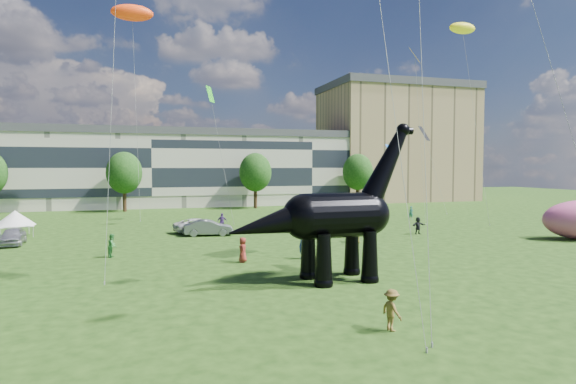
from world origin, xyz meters
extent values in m
plane|color=#16330C|center=(0.00, 0.00, 0.00)|extent=(220.00, 220.00, 0.00)
cube|color=beige|center=(-8.00, 62.00, 6.00)|extent=(78.00, 11.00, 12.00)
cube|color=tan|center=(40.00, 65.00, 11.00)|extent=(28.00, 18.00, 22.00)
cylinder|color=#382314|center=(-12.00, 53.00, 1.60)|extent=(0.56, 0.56, 3.20)
ellipsoid|color=#14380F|center=(-12.00, 53.00, 6.32)|extent=(5.20, 5.20, 6.24)
cylinder|color=#382314|center=(8.00, 53.00, 1.60)|extent=(0.56, 0.56, 3.20)
ellipsoid|color=#14380F|center=(8.00, 53.00, 6.32)|extent=(5.20, 5.20, 6.24)
cylinder|color=#382314|center=(26.00, 53.00, 1.60)|extent=(0.56, 0.56, 3.20)
ellipsoid|color=#14380F|center=(26.00, 53.00, 6.32)|extent=(5.20, 5.20, 6.24)
cone|color=black|center=(0.32, 2.26, 1.47)|extent=(1.09, 1.09, 2.95)
sphere|color=black|center=(0.32, 2.26, 0.18)|extent=(1.08, 1.08, 1.08)
cone|color=black|center=(0.17, 4.42, 1.47)|extent=(1.09, 1.09, 2.95)
sphere|color=black|center=(0.17, 4.42, 0.18)|extent=(1.08, 1.08, 1.08)
cone|color=black|center=(3.26, 2.48, 1.47)|extent=(1.09, 1.09, 2.95)
sphere|color=black|center=(3.26, 2.48, 0.18)|extent=(1.08, 1.08, 1.08)
cone|color=black|center=(3.10, 4.63, 1.47)|extent=(1.09, 1.09, 2.95)
sphere|color=black|center=(3.10, 4.63, 0.18)|extent=(1.08, 1.08, 1.08)
cylinder|color=black|center=(1.62, 3.44, 3.83)|extent=(4.31, 2.95, 2.65)
sphere|color=black|center=(-0.44, 3.29, 3.83)|extent=(2.65, 2.65, 2.65)
sphere|color=black|center=(3.67, 3.59, 3.83)|extent=(2.55, 2.55, 2.55)
cone|color=black|center=(4.87, 3.68, 6.68)|extent=(3.80, 1.74, 5.20)
sphere|color=black|center=(6.07, 3.77, 8.93)|extent=(0.83, 0.83, 0.83)
cylinder|color=black|center=(6.36, 3.79, 8.88)|extent=(0.72, 0.48, 0.43)
cone|color=black|center=(-2.46, 3.14, 3.50)|extent=(5.33, 2.44, 2.88)
imported|color=#BCBAC0|center=(-20.03, 23.23, 0.74)|extent=(2.07, 4.49, 1.49)
imported|color=slate|center=(-3.27, 24.00, 0.77)|extent=(4.84, 2.21, 1.54)
imported|color=silver|center=(-3.86, 26.58, 0.72)|extent=(5.58, 3.55, 1.43)
imported|color=#595960|center=(7.17, 24.37, 0.80)|extent=(2.30, 5.54, 1.60)
cube|color=white|center=(9.19, 24.24, 1.17)|extent=(3.64, 3.64, 0.13)
cone|color=white|center=(9.19, 24.24, 2.02)|extent=(4.61, 4.61, 1.60)
cylinder|color=#999999|center=(7.95, 22.54, 0.59)|extent=(0.06, 0.06, 1.17)
cylinder|color=#999999|center=(10.89, 23.00, 0.59)|extent=(0.06, 0.06, 1.17)
cylinder|color=#999999|center=(7.49, 25.49, 0.59)|extent=(0.06, 0.06, 1.17)
cylinder|color=#999999|center=(10.43, 25.94, 0.59)|extent=(0.06, 0.06, 1.17)
cube|color=white|center=(12.92, 31.63, 1.03)|extent=(3.72, 3.72, 0.11)
cone|color=white|center=(12.92, 31.63, 1.78)|extent=(4.71, 4.71, 1.41)
cylinder|color=#999999|center=(11.18, 30.95, 0.52)|extent=(0.06, 0.06, 1.03)
cylinder|color=#999999|center=(13.59, 29.89, 0.52)|extent=(0.06, 0.06, 1.03)
cylinder|color=#999999|center=(12.24, 33.36, 0.52)|extent=(0.06, 0.06, 1.03)
cylinder|color=#999999|center=(14.65, 32.30, 0.52)|extent=(0.06, 0.06, 1.03)
cube|color=white|center=(-21.07, 28.71, 1.05)|extent=(3.64, 3.64, 0.11)
cone|color=white|center=(-21.07, 28.71, 1.81)|extent=(4.61, 4.61, 1.43)
cylinder|color=#999999|center=(-21.89, 27.01, 0.52)|extent=(0.06, 0.06, 1.05)
cylinder|color=#999999|center=(-19.37, 27.89, 0.52)|extent=(0.06, 0.06, 1.05)
cylinder|color=#999999|center=(-20.25, 30.41, 0.52)|extent=(0.06, 0.06, 1.05)
imported|color=olive|center=(8.88, 15.89, 0.95)|extent=(0.80, 1.27, 1.89)
imported|color=navy|center=(1.74, 10.26, 0.87)|extent=(0.64, 0.75, 1.75)
imported|color=teal|center=(23.41, 31.41, 0.82)|extent=(0.67, 0.72, 1.65)
imported|color=maroon|center=(-2.67, 10.23, 0.88)|extent=(0.69, 0.94, 1.76)
imported|color=#338037|center=(-11.51, 14.85, 0.87)|extent=(0.87, 0.99, 1.74)
imported|color=brown|center=(0.36, -5.36, 0.86)|extent=(0.82, 1.20, 1.71)
imported|color=black|center=(16.76, 19.07, 0.86)|extent=(1.65, 0.77, 1.72)
imported|color=#4B306D|center=(-1.41, 27.42, 0.92)|extent=(1.13, 0.59, 1.84)
ellipsoid|color=#FF3E0D|center=(-10.32, 43.14, 26.38)|extent=(4.78, 5.72, 2.05)
plane|color=blue|center=(25.49, 41.36, 9.42)|extent=(1.35, 1.22, 1.13)
plane|color=green|center=(-1.54, 34.89, 15.25)|extent=(1.45, 1.94, 1.90)
plane|color=black|center=(31.05, 40.65, 11.66)|extent=(2.88, 2.73, 2.23)
plane|color=yellow|center=(22.06, 28.77, 19.96)|extent=(2.52, 2.69, 1.96)
ellipsoid|color=#F2F114|center=(28.08, 28.05, 23.49)|extent=(3.69, 3.47, 1.37)
camera|label=1|loc=(-9.23, -22.58, 6.67)|focal=30.00mm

